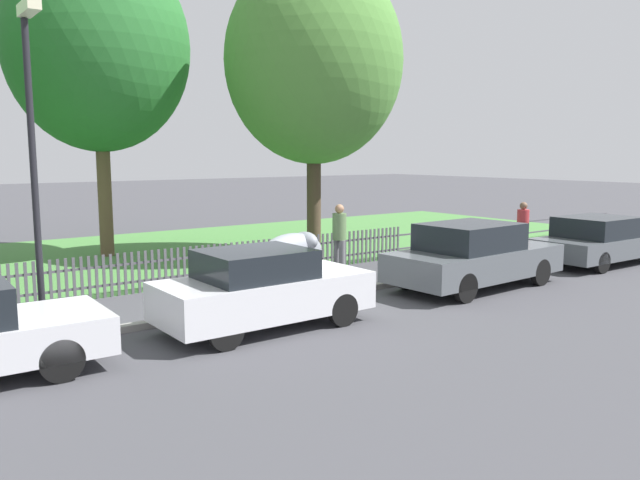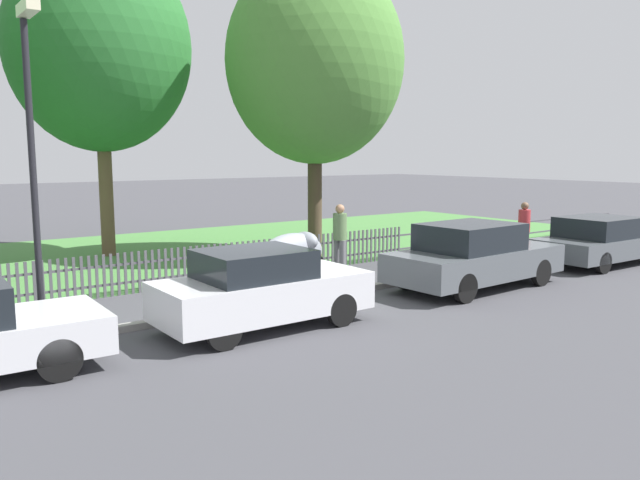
% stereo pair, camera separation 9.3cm
% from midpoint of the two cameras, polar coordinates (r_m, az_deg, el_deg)
% --- Properties ---
extents(ground_plane, '(120.00, 120.00, 0.00)m').
position_cam_midpoint_polar(ground_plane, '(12.65, -4.07, -6.12)').
color(ground_plane, '#424247').
extents(kerb_stone, '(35.39, 0.20, 0.12)m').
position_cam_midpoint_polar(kerb_stone, '(12.72, -4.32, -5.77)').
color(kerb_stone, gray).
rests_on(kerb_stone, ground).
extents(grass_strip, '(35.39, 10.30, 0.01)m').
position_cam_midpoint_polar(grass_strip, '(19.78, -16.73, -1.33)').
color(grass_strip, '#477F3D').
rests_on(grass_strip, ground).
extents(park_fence, '(35.39, 0.05, 0.94)m').
position_cam_midpoint_polar(park_fence, '(15.03, -10.07, -2.16)').
color(park_fence, '#4C4C51').
rests_on(park_fence, ground).
extents(parked_car_black_saloon, '(3.78, 1.64, 1.42)m').
position_cam_midpoint_polar(parked_car_black_saloon, '(11.02, -5.54, -4.44)').
color(parked_car_black_saloon, silver).
rests_on(parked_car_black_saloon, ground).
extents(parked_car_navy_estate, '(4.51, 1.97, 1.50)m').
position_cam_midpoint_polar(parked_car_navy_estate, '(14.67, 13.68, -1.39)').
color(parked_car_navy_estate, '#51565B').
rests_on(parked_car_navy_estate, ground).
extents(parked_car_red_compact, '(4.29, 1.93, 1.33)m').
position_cam_midpoint_polar(parked_car_red_compact, '(19.02, 24.06, -0.03)').
color(parked_car_red_compact, '#51565B').
rests_on(parked_car_red_compact, ground).
extents(covered_motorcycle, '(1.99, 0.81, 1.20)m').
position_cam_midpoint_polar(covered_motorcycle, '(14.86, -2.64, -1.17)').
color(covered_motorcycle, black).
rests_on(covered_motorcycle, ground).
extents(tree_behind_motorcycle, '(5.24, 5.24, 9.14)m').
position_cam_midpoint_polar(tree_behind_motorcycle, '(19.91, -19.78, 16.25)').
color(tree_behind_motorcycle, brown).
rests_on(tree_behind_motorcycle, ground).
extents(tree_mid_park, '(5.15, 5.15, 8.68)m').
position_cam_midpoint_polar(tree_mid_park, '(18.71, -0.73, 16.01)').
color(tree_mid_park, '#473828').
rests_on(tree_mid_park, ground).
extents(pedestrian_near_fence, '(0.38, 0.41, 1.78)m').
position_cam_midpoint_polar(pedestrian_near_fence, '(16.03, 1.62, 0.53)').
color(pedestrian_near_fence, slate).
rests_on(pedestrian_near_fence, ground).
extents(pedestrian_by_lamp, '(0.39, 0.34, 1.68)m').
position_cam_midpoint_polar(pedestrian_by_lamp, '(18.98, 17.91, 1.13)').
color(pedestrian_by_lamp, black).
rests_on(pedestrian_by_lamp, ground).
extents(street_lamp, '(0.20, 0.79, 5.34)m').
position_cam_midpoint_polar(street_lamp, '(11.03, -25.00, 8.90)').
color(street_lamp, black).
rests_on(street_lamp, ground).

